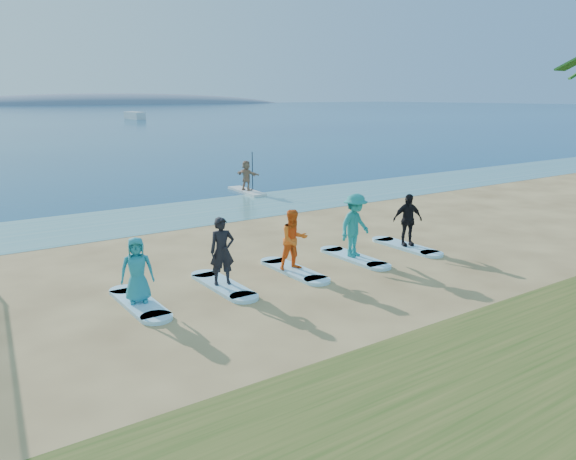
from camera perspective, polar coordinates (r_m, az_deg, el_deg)
ground at (r=13.63m, az=1.06°, el=-6.73°), size 600.00×600.00×0.00m
shallow_water at (r=22.66m, az=-14.66°, el=1.08°), size 600.00×600.00×0.00m
island_ridge at (r=326.88m, az=-16.87°, el=12.14°), size 220.00×56.00×18.00m
paddleboard at (r=28.10m, az=-4.22°, el=3.95°), size 0.93×3.05×0.12m
paddleboarder at (r=27.98m, az=-4.25°, el=5.55°), size 0.88×1.43×1.47m
boat_offshore_b at (r=119.34m, az=-15.29°, el=10.80°), size 2.13×6.84×1.46m
surfboard_0 at (r=13.50m, az=-14.88°, el=-7.21°), size 0.70×2.20×0.09m
student_0 at (r=13.24m, az=-15.09°, el=-3.94°), size 0.86×0.69×1.53m
surfboard_1 at (r=14.32m, az=-6.61°, el=-5.62°), size 0.70×2.20×0.09m
student_1 at (r=14.05m, az=-6.71°, el=-2.14°), size 0.71×0.55×1.71m
surfboard_2 at (r=15.41m, az=0.59°, el=-4.13°), size 0.70×2.20×0.09m
student_2 at (r=15.17m, az=0.60°, el=-0.99°), size 0.88×0.73×1.66m
surfboard_3 at (r=16.72m, az=6.73°, el=-2.81°), size 0.70×2.20×0.09m
student_3 at (r=16.47m, az=6.82°, el=0.47°), size 1.33×0.94×1.87m
surfboard_4 at (r=18.20m, az=11.91°, el=-1.66°), size 0.70×2.20×0.09m
student_4 at (r=17.99m, az=12.05°, el=1.02°), size 1.05×0.73×1.65m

